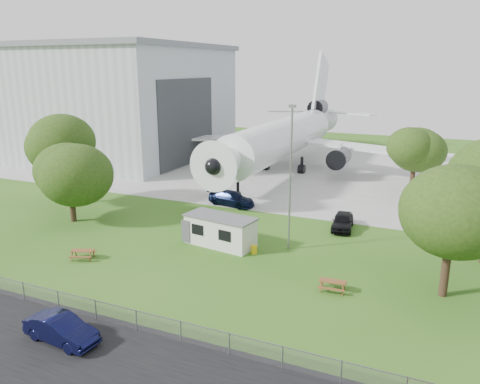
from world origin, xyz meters
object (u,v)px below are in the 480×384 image
at_px(hangar, 91,100).
at_px(car_centre_sedan, 61,329).
at_px(site_cabin, 221,231).
at_px(airliner, 286,135).
at_px(picnic_east, 332,291).
at_px(picnic_west, 83,259).

bearing_deg(hangar, car_centre_sedan, -51.13).
bearing_deg(hangar, site_cabin, -37.70).
distance_m(hangar, airliner, 36.21).
xyz_separation_m(hangar, picnic_east, (51.35, -35.91, -9.41)).
xyz_separation_m(picnic_west, car_centre_sedan, (7.13, -9.64, 0.76)).
height_order(airliner, car_centre_sedan, airliner).
relative_size(picnic_west, picnic_east, 1.00).
distance_m(airliner, picnic_east, 39.29).
distance_m(picnic_east, car_centre_sedan, 17.54).
bearing_deg(picnic_west, picnic_east, -12.25).
distance_m(hangar, site_cabin, 51.81).
xyz_separation_m(hangar, car_centre_sedan, (38.83, -48.18, -8.65)).
relative_size(hangar, car_centre_sedan, 9.35).
bearing_deg(site_cabin, hangar, 142.30).
bearing_deg(car_centre_sedan, picnic_east, -40.74).
xyz_separation_m(airliner, picnic_east, (15.38, -35.77, -5.27)).
relative_size(airliner, car_centre_sedan, 10.38).
bearing_deg(picnic_west, car_centre_sedan, -73.37).
bearing_deg(site_cabin, airliner, 98.26).
relative_size(airliner, site_cabin, 6.90).
bearing_deg(site_cabin, car_centre_sedan, -95.64).
distance_m(picnic_west, car_centre_sedan, 12.02).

